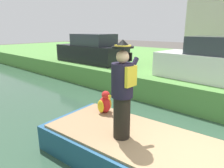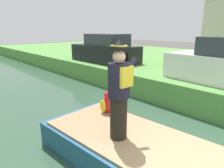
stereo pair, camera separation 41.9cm
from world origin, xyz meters
TOP-DOWN VIEW (x-y plane):
  - boat at (0.00, 1.11)m, footprint 2.11×4.32m
  - person_pirate at (-0.23, 1.40)m, footprint 0.61×0.42m
  - parrot_plush at (0.40, 2.45)m, footprint 0.36×0.35m
  - parked_car_dark at (4.52, 7.31)m, footprint 1.73×4.01m

SIDE VIEW (x-z plane):
  - boat at x=0.00m, z-range 0.10..0.71m
  - parrot_plush at x=0.40m, z-range 0.67..1.24m
  - parked_car_dark at x=4.52m, z-range 0.87..2.37m
  - person_pirate at x=-0.23m, z-range 0.71..2.56m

